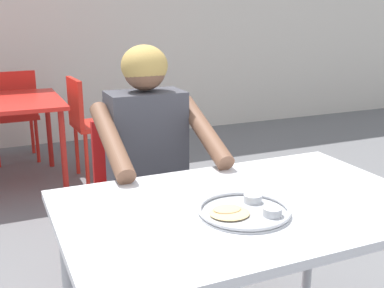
# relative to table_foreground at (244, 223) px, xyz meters

# --- Properties ---
(table_foreground) EXTENTS (1.22, 0.78, 0.74)m
(table_foreground) POSITION_rel_table_foreground_xyz_m (0.00, 0.00, 0.00)
(table_foreground) COLOR silver
(table_foreground) RESTS_ON ground
(thali_tray) EXTENTS (0.29, 0.29, 0.03)m
(thali_tray) POSITION_rel_table_foreground_xyz_m (-0.05, -0.07, 0.09)
(thali_tray) COLOR #B7BABF
(thali_tray) RESTS_ON table_foreground
(chair_foreground) EXTENTS (0.42, 0.44, 0.84)m
(chair_foreground) POSITION_rel_table_foreground_xyz_m (-0.11, 0.84, -0.17)
(chair_foreground) COLOR red
(chair_foreground) RESTS_ON ground
(diner_foreground) EXTENTS (0.49, 0.55, 1.22)m
(diner_foreground) POSITION_rel_table_foreground_xyz_m (-0.11, 0.62, 0.06)
(diner_foreground) COLOR #3A3A3A
(diner_foreground) RESTS_ON ground
(table_background_red) EXTENTS (0.76, 0.93, 0.70)m
(table_background_red) POSITION_rel_table_foreground_xyz_m (-0.60, 2.57, -0.04)
(table_background_red) COLOR red
(table_background_red) RESTS_ON ground
(chair_red_right) EXTENTS (0.43, 0.42, 0.84)m
(chair_red_right) POSITION_rel_table_foreground_xyz_m (0.00, 2.53, -0.16)
(chair_red_right) COLOR red
(chair_red_right) RESTS_ON ground
(chair_red_far) EXTENTS (0.44, 0.42, 0.86)m
(chair_red_far) POSITION_rel_table_foreground_xyz_m (-0.55, 3.23, -0.17)
(chair_red_far) COLOR red
(chair_red_far) RESTS_ON ground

